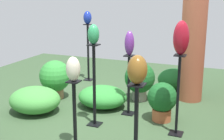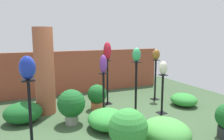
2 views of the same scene
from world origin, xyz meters
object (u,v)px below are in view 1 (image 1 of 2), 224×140
at_px(brick_pillar, 193,48).
at_px(potted_plant_mid_right, 55,77).
at_px(pedestal_violet, 129,88).
at_px(potted_plant_front_left, 162,100).
at_px(pedestal_cobalt, 88,55).
at_px(art_vase_cobalt, 87,18).
at_px(art_vase_ivory, 73,69).
at_px(art_vase_bronze, 137,70).
at_px(art_vase_jade, 94,34).
at_px(art_vase_violet, 129,43).
at_px(potted_plant_back_center, 140,79).
at_px(pedestal_ruby, 178,99).
at_px(pedestal_jade, 94,89).
at_px(pedestal_ivory, 75,118).
at_px(art_vase_ruby, 181,38).

xyz_separation_m(brick_pillar, potted_plant_mid_right, (0.91, -2.45, -0.59)).
relative_size(pedestal_violet, potted_plant_front_left, 1.61).
xyz_separation_m(pedestal_cobalt, potted_plant_mid_right, (1.37, -0.04, -0.18)).
height_order(brick_pillar, art_vase_cobalt, brick_pillar).
distance_m(art_vase_ivory, art_vase_bronze, 1.14).
bearing_deg(art_vase_jade, pedestal_violet, 150.79).
height_order(art_vase_violet, art_vase_cobalt, art_vase_cobalt).
relative_size(art_vase_jade, potted_plant_back_center, 0.40).
xyz_separation_m(art_vase_bronze, potted_plant_front_left, (-1.82, -0.14, -0.95)).
relative_size(pedestal_violet, pedestal_cobalt, 0.78).
relative_size(pedestal_ruby, art_vase_jade, 4.02).
bearing_deg(pedestal_jade, art_vase_bronze, 40.55).
height_order(pedestal_ivory, pedestal_jade, pedestal_jade).
xyz_separation_m(pedestal_jade, pedestal_cobalt, (-2.22, -1.21, 0.01)).
distance_m(pedestal_jade, pedestal_cobalt, 2.53).
distance_m(art_vase_jade, art_vase_cobalt, 2.53).
bearing_deg(pedestal_jade, potted_plant_back_center, 166.92).
bearing_deg(potted_plant_front_left, art_vase_ivory, -33.32).
xyz_separation_m(brick_pillar, potted_plant_back_center, (0.41, -0.89, -0.59)).
height_order(brick_pillar, art_vase_ivory, brick_pillar).
distance_m(potted_plant_back_center, potted_plant_front_left, 1.01).
xyz_separation_m(pedestal_jade, potted_plant_front_left, (-0.56, 0.94, -0.24)).
xyz_separation_m(art_vase_violet, art_vase_ruby, (0.47, 0.91, 0.21)).
height_order(pedestal_ivory, potted_plant_mid_right, pedestal_ivory).
bearing_deg(pedestal_ivory, art_vase_jade, -174.75).
relative_size(pedestal_violet, pedestal_jade, 0.80).
distance_m(art_vase_ivory, art_vase_violet, 1.41).
xyz_separation_m(pedestal_ivory, art_vase_bronze, (0.50, 1.01, 0.88)).
height_order(pedestal_ruby, art_vase_violet, art_vase_violet).
bearing_deg(potted_plant_front_left, pedestal_jade, -59.10).
bearing_deg(potted_plant_mid_right, pedestal_violet, 81.85).
height_order(pedestal_violet, pedestal_cobalt, pedestal_cobalt).
relative_size(art_vase_ivory, art_vase_bronze, 1.07).
bearing_deg(art_vase_cobalt, art_vase_violet, 44.10).
relative_size(brick_pillar, art_vase_violet, 5.10).
xyz_separation_m(pedestal_jade, potted_plant_mid_right, (-0.85, -1.24, -0.17)).
bearing_deg(pedestal_jade, art_vase_jade, 0.00).
xyz_separation_m(art_vase_bronze, potted_plant_mid_right, (-2.11, -2.32, -0.88)).
distance_m(pedestal_ivory, potted_plant_mid_right, 2.07).
bearing_deg(pedestal_cobalt, potted_plant_mid_right, -1.54).
relative_size(art_vase_jade, art_vase_bronze, 1.00).
bearing_deg(potted_plant_back_center, art_vase_violet, 2.56).
xyz_separation_m(pedestal_ruby, art_vase_bronze, (1.41, -0.18, 0.75)).
bearing_deg(potted_plant_front_left, art_vase_jade, -59.10).
distance_m(brick_pillar, pedestal_ruby, 1.68).
height_order(pedestal_ruby, art_vase_jade, art_vase_jade).
xyz_separation_m(art_vase_ruby, potted_plant_front_left, (-0.41, -0.32, -1.08)).
relative_size(art_vase_ivory, art_vase_ruby, 0.67).
distance_m(pedestal_violet, pedestal_ruby, 1.02).
xyz_separation_m(art_vase_jade, potted_plant_back_center, (-1.35, 0.31, -1.01)).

